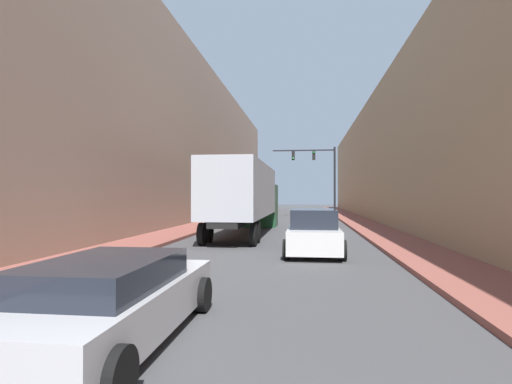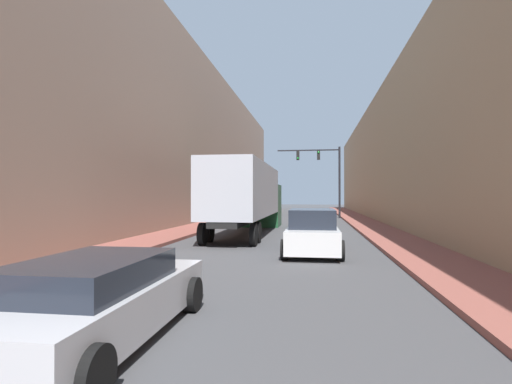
{
  "view_description": "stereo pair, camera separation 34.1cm",
  "coord_description": "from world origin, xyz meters",
  "px_view_note": "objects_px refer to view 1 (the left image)",
  "views": [
    {
      "loc": [
        1.59,
        -0.36,
        2.18
      ],
      "look_at": [
        -0.54,
        16.49,
        2.34
      ],
      "focal_mm": 28.0,
      "sensor_mm": 36.0,
      "label": 1
    },
    {
      "loc": [
        1.92,
        -0.32,
        2.18
      ],
      "look_at": [
        -0.54,
        16.49,
        2.34
      ],
      "focal_mm": 28.0,
      "sensor_mm": 36.0,
      "label": 2
    }
  ],
  "objects_px": {
    "sedan_car": "(112,300)",
    "suv_car": "(313,232)",
    "semi_truck": "(247,196)",
    "traffic_signal_gantry": "(321,169)"
  },
  "relations": [
    {
      "from": "semi_truck",
      "to": "traffic_signal_gantry",
      "type": "bearing_deg",
      "value": 74.18
    },
    {
      "from": "semi_truck",
      "to": "traffic_signal_gantry",
      "type": "relative_size",
      "value": 2.01
    },
    {
      "from": "sedan_car",
      "to": "traffic_signal_gantry",
      "type": "distance_m",
      "value": 34.72
    },
    {
      "from": "sedan_car",
      "to": "traffic_signal_gantry",
      "type": "bearing_deg",
      "value": 82.88
    },
    {
      "from": "semi_truck",
      "to": "traffic_signal_gantry",
      "type": "distance_m",
      "value": 17.8
    },
    {
      "from": "sedan_car",
      "to": "suv_car",
      "type": "bearing_deg",
      "value": 72.15
    },
    {
      "from": "suv_car",
      "to": "traffic_signal_gantry",
      "type": "relative_size",
      "value": 0.69
    },
    {
      "from": "semi_truck",
      "to": "suv_car",
      "type": "xyz_separation_m",
      "value": [
        3.66,
        -7.53,
        -1.4
      ]
    },
    {
      "from": "sedan_car",
      "to": "suv_car",
      "type": "height_order",
      "value": "suv_car"
    },
    {
      "from": "semi_truck",
      "to": "sedan_car",
      "type": "distance_m",
      "value": 17.34
    }
  ]
}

